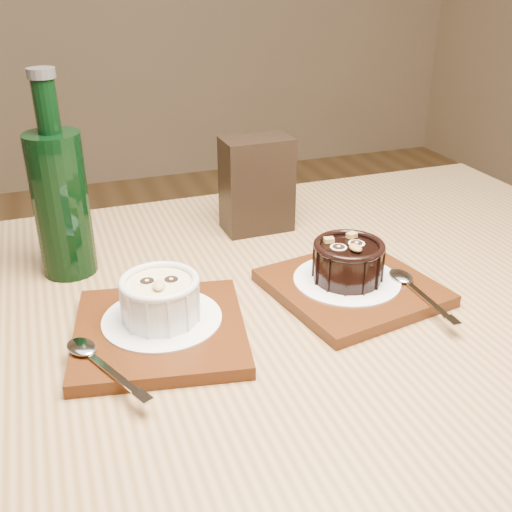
% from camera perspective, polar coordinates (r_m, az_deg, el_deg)
% --- Properties ---
extents(table, '(1.20, 0.80, 0.75)m').
position_cam_1_polar(table, '(0.73, -1.11, -12.06)').
color(table, brown).
rests_on(table, ground).
extents(tray_left, '(0.21, 0.21, 0.01)m').
position_cam_1_polar(tray_left, '(0.66, -9.11, -7.10)').
color(tray_left, '#49220C').
rests_on(tray_left, table).
extents(doily_left, '(0.13, 0.13, 0.00)m').
position_cam_1_polar(doily_left, '(0.66, -8.93, -5.89)').
color(doily_left, white).
rests_on(doily_left, tray_left).
extents(ramekin_white, '(0.09, 0.09, 0.05)m').
position_cam_1_polar(ramekin_white, '(0.65, -9.10, -3.84)').
color(ramekin_white, silver).
rests_on(ramekin_white, doily_left).
extents(spoon_left, '(0.08, 0.13, 0.01)m').
position_cam_1_polar(spoon_left, '(0.60, -14.62, -9.72)').
color(spoon_left, silver).
rests_on(spoon_left, tray_left).
extents(tray_right, '(0.21, 0.21, 0.01)m').
position_cam_1_polar(tray_right, '(0.74, 9.10, -2.98)').
color(tray_right, '#49220C').
rests_on(tray_right, table).
extents(doily_right, '(0.13, 0.13, 0.00)m').
position_cam_1_polar(doily_right, '(0.74, 8.64, -2.24)').
color(doily_right, white).
rests_on(doily_right, tray_right).
extents(ramekin_dark, '(0.09, 0.09, 0.05)m').
position_cam_1_polar(ramekin_dark, '(0.73, 8.78, -0.34)').
color(ramekin_dark, black).
rests_on(ramekin_dark, doily_right).
extents(spoon_right, '(0.03, 0.13, 0.01)m').
position_cam_1_polar(spoon_right, '(0.73, 15.06, -3.06)').
color(spoon_right, silver).
rests_on(spoon_right, tray_right).
extents(condiment_stand, '(0.10, 0.06, 0.14)m').
position_cam_1_polar(condiment_stand, '(0.88, 0.07, 6.81)').
color(condiment_stand, black).
rests_on(condiment_stand, table).
extents(green_bottle, '(0.07, 0.07, 0.26)m').
position_cam_1_polar(green_bottle, '(0.78, -18.11, 5.16)').
color(green_bottle, black).
rests_on(green_bottle, table).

